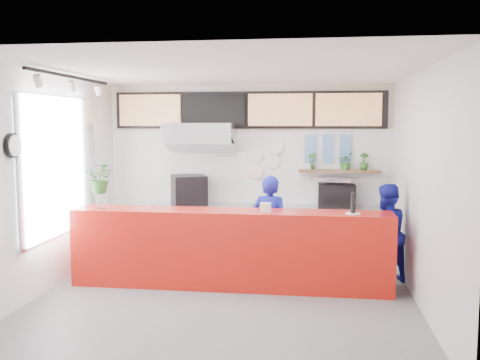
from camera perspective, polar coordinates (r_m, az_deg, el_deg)
The scene contains 45 objects.
floor at distance 7.40m, azimuth -1.54°, elevation -12.20°, with size 5.00×5.00×0.00m, color slate.
ceiling at distance 7.06m, azimuth -1.61°, elevation 11.61°, with size 5.00×5.00×0.00m, color silver.
wall_back at distance 9.53m, azimuth 0.87°, elevation 1.14°, with size 5.00×5.00×0.00m, color white.
wall_left at distance 7.87m, azimuth -19.83°, elevation -0.26°, with size 5.00×5.00×0.00m, color white.
wall_right at distance 7.11m, azimuth 18.74°, elevation -0.87°, with size 5.00×5.00×0.00m, color white.
service_counter at distance 7.63m, azimuth -1.06°, elevation -7.34°, with size 4.50×0.60×1.10m, color #B5160C.
cream_band at distance 9.49m, azimuth 0.88°, elevation 7.76°, with size 5.00×0.02×0.80m, color beige.
prep_bench at distance 9.52m, azimuth -4.16°, elevation -5.27°, with size 1.80×0.60×0.90m, color #B2B5BA.
panini_oven at distance 9.45m, azimuth -5.47°, elevation -1.04°, with size 0.57×0.57×0.51m, color black.
extraction_hood at distance 9.29m, azimuth -4.31°, elevation 5.01°, with size 1.20×0.70×0.35m, color #B2B5BA.
hood_lip at distance 9.29m, azimuth -4.30°, elevation 3.77°, with size 1.20×0.70×0.08m, color #B2B5BA.
right_bench at distance 9.32m, azimuth 9.87°, elevation -5.59°, with size 1.80×0.60×0.90m, color #B2B5BA.
espresso_machine at distance 9.22m, azimuth 10.26°, elevation -1.64°, with size 0.61×0.44×0.39m, color black.
espresso_tray at distance 9.19m, azimuth 10.29°, elevation 0.10°, with size 0.64×0.45×0.06m, color #A8AAAF.
herb_shelf at distance 9.38m, azimuth 10.55°, elevation 0.95°, with size 1.40×0.18×0.04m, color brown.
menu_board_far_left at distance 9.75m, azimuth -9.55°, elevation 7.34°, with size 1.10×0.10×0.55m, color tan.
menu_board_mid_left at distance 9.47m, azimuth -2.78°, elevation 7.46°, with size 1.10×0.10×0.55m, color black.
menu_board_mid_right at distance 9.33m, azimuth 4.30°, elevation 7.47°, with size 1.10×0.10×0.55m, color tan.
menu_board_far_right at distance 9.33m, azimuth 11.49°, elevation 7.36°, with size 1.10×0.10×0.55m, color tan.
soffit at distance 9.46m, azimuth 0.85°, elevation 7.46°, with size 4.80×0.04×0.65m, color black.
window_pane at distance 8.11m, azimuth -18.72°, elevation 1.37°, with size 0.04×2.20×1.90m, color silver.
window_frame at distance 8.10m, azimuth -18.59°, elevation 1.37°, with size 0.03×2.30×2.00m, color #B2B5BA.
wall_clock_rim at distance 7.03m, azimuth -23.10°, elevation 3.40°, with size 0.30×0.30×0.05m, color black.
wall_clock_face at distance 7.01m, azimuth -22.89°, elevation 3.40°, with size 0.26×0.26×0.02m, color white.
track_rail at distance 7.68m, azimuth -17.53°, elevation 10.43°, with size 0.05×2.40×0.04m, color black.
dec_plate_a at distance 9.47m, azimuth 1.76°, elevation 2.62°, with size 0.24×0.24×0.03m, color silver.
dec_plate_b at distance 9.45m, azimuth 3.56°, elevation 1.99°, with size 0.24×0.24×0.03m, color silver.
dec_plate_c at distance 9.49m, azimuth 1.75°, elevation 0.81°, with size 0.24×0.24×0.03m, color silver.
dec_plate_d at distance 9.43m, azimuth 3.88°, elevation 3.51°, with size 0.24×0.24×0.03m, color silver.
photo_frame_a at distance 9.41m, azimuth 7.54°, elevation 4.07°, with size 0.20×0.02×0.25m, color #598CBF.
photo_frame_b at distance 9.42m, azimuth 9.37°, elevation 4.04°, with size 0.20×0.02×0.25m, color #598CBF.
photo_frame_c at distance 9.43m, azimuth 11.20°, elevation 4.01°, with size 0.20×0.02×0.25m, color #598CBF.
photo_frame_d at distance 9.43m, azimuth 7.52°, elevation 2.55°, with size 0.20×0.02×0.25m, color #598CBF.
photo_frame_e at distance 9.43m, azimuth 9.34°, elevation 2.53°, with size 0.20×0.02×0.25m, color #598CBF.
photo_frame_f at distance 9.44m, azimuth 11.17°, elevation 2.50°, with size 0.20×0.02×0.25m, color #598CBF.
staff_center at distance 8.07m, azimuth 3.22°, elevation -4.97°, with size 0.57×0.37×1.55m, color navy.
staff_right at distance 8.05m, azimuth 15.26°, elevation -5.55°, with size 0.71×0.55×1.45m, color navy.
herb_a at distance 9.35m, azimuth 7.75°, elevation 2.04°, with size 0.16×0.11×0.30m, color #296021.
herb_c at distance 9.37m, azimuth 11.25°, elevation 2.01°, with size 0.28×0.24×0.31m, color #296021.
herb_d at distance 9.39m, azimuth 13.08°, elevation 1.94°, with size 0.17×0.15×0.30m, color #296021.
glass_vase at distance 7.93m, azimuth -14.55°, elevation -2.24°, with size 0.16×0.16×0.20m, color silver.
basil_vase at distance 7.89m, azimuth -14.61°, elevation 0.19°, with size 0.39×0.34×0.43m, color #296021.
napkin_holder at distance 7.37m, azimuth 2.74°, elevation -2.94°, with size 0.15×0.09×0.13m, color silver.
white_plate at distance 7.38m, azimuth 11.96°, elevation -3.51°, with size 0.20×0.20×0.01m, color silver.
pepper_mill at distance 7.36m, azimuth 11.98°, elevation -2.40°, with size 0.07×0.07×0.27m, color black.
Camera 1 is at (1.15, -6.93, 2.32)m, focal length 40.00 mm.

